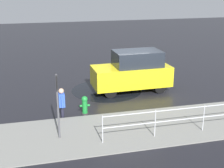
% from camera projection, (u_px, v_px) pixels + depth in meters
% --- Properties ---
extents(ground_plane, '(60.00, 60.00, 0.00)m').
position_uv_depth(ground_plane, '(132.00, 91.00, 16.00)').
color(ground_plane, black).
extents(kerb_strip, '(24.00, 3.20, 0.04)m').
position_uv_depth(kerb_strip, '(165.00, 125.00, 12.12)').
color(kerb_strip, slate).
rests_on(kerb_strip, ground).
extents(moving_hatchback, '(3.94, 1.78, 2.06)m').
position_uv_depth(moving_hatchback, '(133.00, 71.00, 15.74)').
color(moving_hatchback, yellow).
rests_on(moving_hatchback, ground).
extents(fire_hydrant, '(0.42, 0.31, 0.80)m').
position_uv_depth(fire_hydrant, '(85.00, 105.00, 13.05)').
color(fire_hydrant, '#197A2D').
rests_on(fire_hydrant, ground).
extents(pedestrian, '(0.24, 0.57, 1.22)m').
position_uv_depth(pedestrian, '(62.00, 101.00, 12.75)').
color(pedestrian, blue).
rests_on(pedestrian, ground).
extents(metal_railing, '(7.67, 0.04, 1.05)m').
position_uv_depth(metal_railing, '(204.00, 113.00, 11.43)').
color(metal_railing, '#B7BABF').
rests_on(metal_railing, ground).
extents(sign_post, '(0.07, 0.44, 2.40)m').
position_uv_depth(sign_post, '(57.00, 97.00, 10.61)').
color(sign_post, '#4C4C51').
rests_on(sign_post, ground).
extents(puddle_patch, '(3.61, 3.61, 0.01)m').
position_uv_depth(puddle_patch, '(107.00, 90.00, 16.11)').
color(puddle_patch, black).
rests_on(puddle_patch, ground).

